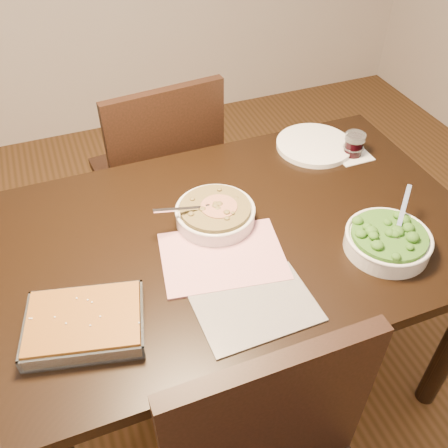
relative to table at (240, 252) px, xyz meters
name	(u,v)px	position (x,y,z in m)	size (l,w,h in m)	color
ground	(237,367)	(0.00, 0.00, -0.65)	(4.00, 4.00, 0.00)	#412A12
table	(240,252)	(0.00, 0.00, 0.00)	(1.40, 0.90, 0.75)	black
magazine_a	(223,256)	(-0.09, -0.09, 0.10)	(0.34, 0.25, 0.01)	#BC3558
magazine_b	(256,307)	(-0.08, -0.28, 0.10)	(0.30, 0.21, 0.01)	#23242B
coaster	(352,154)	(0.52, 0.22, 0.10)	(0.12, 0.12, 0.00)	white
stew_bowl	(215,214)	(-0.06, 0.06, 0.13)	(0.27, 0.24, 0.09)	silver
broccoli_bowl	(388,240)	(0.35, -0.22, 0.13)	(0.24, 0.24, 0.09)	silver
baking_dish	(85,323)	(-0.49, -0.20, 0.12)	(0.32, 0.26, 0.05)	silver
wine_tumbler	(354,144)	(0.52, 0.22, 0.14)	(0.07, 0.07, 0.08)	black
dinner_plate	(314,145)	(0.41, 0.31, 0.10)	(0.27, 0.27, 0.02)	white
chair_far	(160,172)	(-0.08, 0.65, -0.12)	(0.49, 0.49, 0.96)	black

